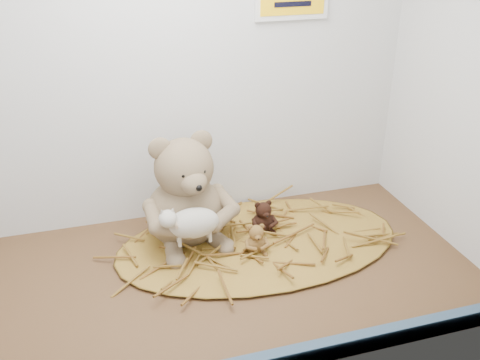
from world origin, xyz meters
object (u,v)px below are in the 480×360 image
object	(u,v)px
main_teddy	(184,190)
mini_teddy_brown	(263,215)
toy_lamb	(194,223)
mini_teddy_tan	(256,237)

from	to	relation	value
main_teddy	mini_teddy_brown	distance (cm)	20.55
toy_lamb	main_teddy	bearing A→B (deg)	90.00
main_teddy	toy_lamb	xyz separation A→B (cm)	(0.00, -9.83, -3.19)
mini_teddy_brown	toy_lamb	bearing A→B (deg)	-161.02
toy_lamb	mini_teddy_brown	world-z (taller)	toy_lamb
toy_lamb	mini_teddy_tan	xyz separation A→B (cm)	(14.14, -0.81, -5.63)
toy_lamb	mini_teddy_brown	size ratio (longest dim) A/B	1.83
mini_teddy_tan	mini_teddy_brown	size ratio (longest dim) A/B	0.88
main_teddy	toy_lamb	size ratio (longest dim) A/B	1.86
main_teddy	toy_lamb	distance (cm)	10.33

